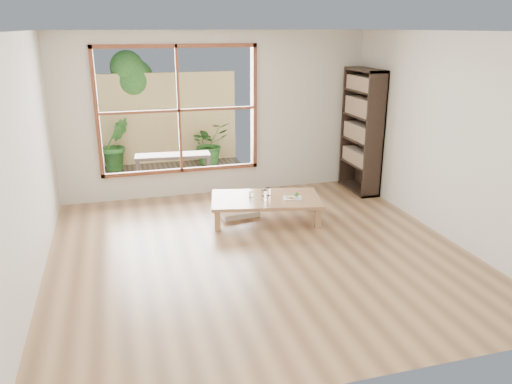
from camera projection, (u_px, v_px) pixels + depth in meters
ground at (258, 251)px, 6.18m from camera, size 5.00×5.00×0.00m
low_table at (266, 200)px, 7.09m from camera, size 1.67×1.16×0.33m
floor_cushion at (236, 211)px, 7.42m from camera, size 0.60×0.60×0.08m
bookshelf at (362, 131)px, 8.19m from camera, size 0.32×0.91×2.01m
glass_tall at (264, 195)px, 6.97m from camera, size 0.07×0.07×0.14m
glass_mid at (268, 192)px, 7.16m from camera, size 0.08×0.08×0.11m
glass_short at (265, 192)px, 7.17m from camera, size 0.07×0.07×0.09m
glass_small at (251, 195)px, 7.09m from camera, size 0.06×0.06×0.08m
food_tray at (293, 197)px, 7.05m from camera, size 0.29×0.23×0.08m
deck at (175, 176)px, 9.27m from camera, size 2.80×2.00×0.05m
garden_bench at (173, 158)px, 9.03m from camera, size 1.36×0.48×0.42m
bamboo_fence at (166, 119)px, 9.90m from camera, size 2.80×0.06×1.80m
shrub_right at (209, 143)px, 9.91m from camera, size 0.93×0.87×0.84m
shrub_left at (116, 144)px, 9.45m from camera, size 0.67×0.61×1.00m
garden_tree at (127, 81)px, 9.77m from camera, size 1.04×0.85×2.22m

